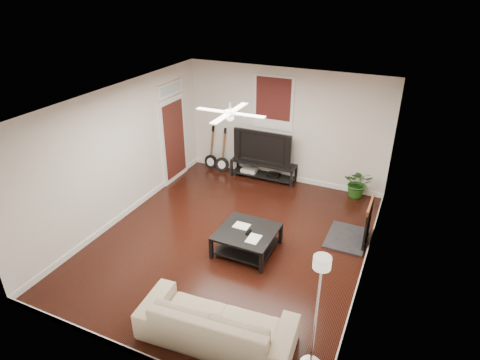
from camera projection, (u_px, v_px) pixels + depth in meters
name	position (u px, v px, depth m)	size (l,w,h in m)	color
room	(231.00, 177.00, 7.37)	(5.01, 6.01, 2.81)	black
brick_accent	(381.00, 180.00, 7.26)	(0.02, 2.20, 2.80)	#AE6138
fireplace	(358.00, 221.00, 7.79)	(0.80, 1.10, 0.92)	black
window_back	(273.00, 103.00, 9.64)	(1.00, 0.06, 1.30)	#401111
door_left	(173.00, 132.00, 9.89)	(0.08, 1.00, 2.50)	white
tv_stand	(263.00, 170.00, 10.31)	(1.66, 0.44, 0.46)	black
tv	(264.00, 146.00, 10.03)	(1.48, 0.19, 0.86)	black
coffee_table	(247.00, 240.00, 7.63)	(1.05, 1.05, 0.44)	black
sofa	(217.00, 321.00, 5.72)	(2.22, 0.87, 0.65)	#C0AB90
floor_lamp	(316.00, 316.00, 5.04)	(0.30, 0.30, 1.81)	silver
potted_plant	(358.00, 183.00, 9.43)	(0.63, 0.55, 0.70)	#215317
guitar_left	(210.00, 148.00, 10.68)	(0.36, 0.26, 1.18)	black
guitar_right	(222.00, 151.00, 10.52)	(0.36, 0.26, 1.18)	black
ceiling_fan	(230.00, 113.00, 6.83)	(1.24, 1.24, 0.32)	white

